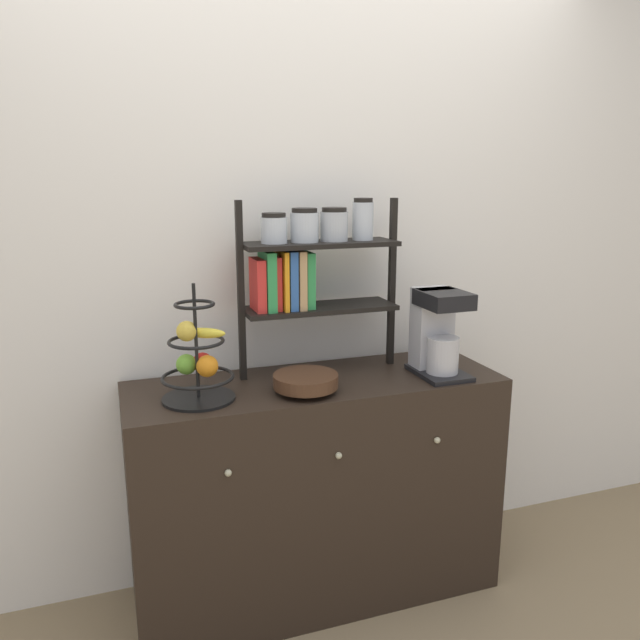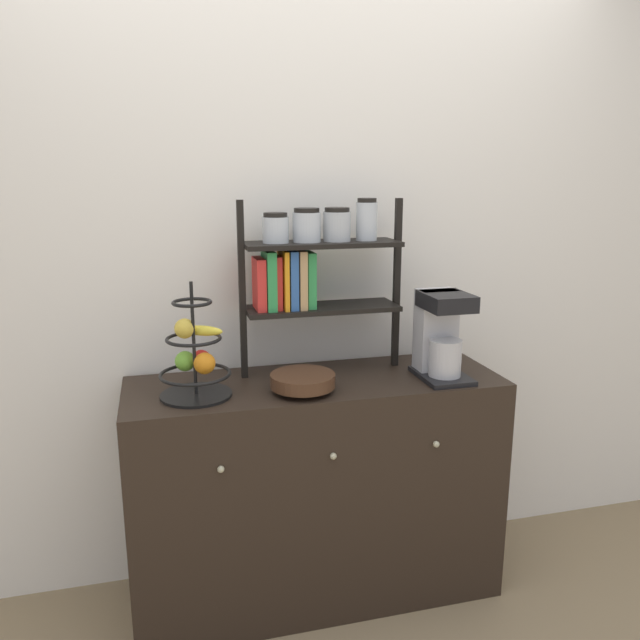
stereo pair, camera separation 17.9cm
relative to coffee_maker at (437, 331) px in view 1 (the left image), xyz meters
The scene contains 7 objects.
ground_plane 1.18m from the coffee_maker, 160.14° to the right, with size 12.00×12.00×0.00m, color #847051.
wall_back 0.63m from the coffee_maker, 143.71° to the left, with size 7.00×0.05×2.60m, color silver.
sideboard 0.78m from the coffee_maker, behind, with size 1.42×0.49×0.90m.
coffee_maker is the anchor object (origin of this frame).
fruit_stand 0.92m from the coffee_maker, behind, with size 0.25×0.25×0.41m.
wooden_bowl 0.57m from the coffee_maker, behind, with size 0.23×0.23×0.07m.
shelf_hutch 0.57m from the coffee_maker, 159.68° to the left, with size 0.64×0.20×0.67m.
Camera 1 is at (-0.73, -1.88, 1.66)m, focal length 35.00 mm.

